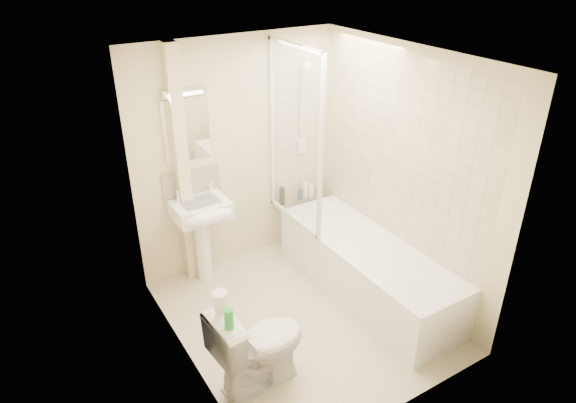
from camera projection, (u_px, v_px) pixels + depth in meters
floor at (303, 317)px, 4.83m from camera, size 2.50×2.50×0.00m
wall_back at (237, 156)px, 5.22m from camera, size 2.20×0.02×2.40m
wall_left at (180, 241)px, 3.76m from camera, size 0.02×2.50×2.40m
wall_right at (403, 176)px, 4.79m from camera, size 0.02×2.50×2.40m
ceiling at (307, 58)px, 3.72m from camera, size 2.20×2.50×0.02m
tile_back at (300, 122)px, 5.46m from camera, size 0.70×0.01×1.75m
tile_right at (404, 153)px, 4.68m from camera, size 0.01×2.10×1.75m
pipe_boxing at (182, 171)px, 4.89m from camera, size 0.12×0.12×2.40m
splashback at (191, 183)px, 5.05m from camera, size 0.60×0.02×0.30m
mirror at (186, 130)px, 4.80m from camera, size 0.46×0.01×0.60m
strip_light at (184, 91)px, 4.61m from camera, size 0.42×0.07×0.07m
bathtub at (367, 267)px, 5.05m from camera, size 0.70×2.10×0.55m
shower_screen at (294, 139)px, 4.95m from camera, size 0.04×0.92×1.80m
shower_fixture at (302, 113)px, 5.37m from camera, size 0.10×0.16×0.99m
pedestal_sink at (203, 219)px, 5.02m from camera, size 0.53×0.49×1.03m
bottle_black_a at (282, 196)px, 5.63m from camera, size 0.06×0.06×0.20m
bottle_blue at (300, 194)px, 5.76m from camera, size 0.05×0.05×0.12m
bottle_cream at (305, 190)px, 5.77m from camera, size 0.05×0.05×0.19m
bottle_white_b at (311, 190)px, 5.82m from camera, size 0.06×0.06×0.15m
bottle_green at (318, 190)px, 5.88m from camera, size 0.05×0.05×0.09m
toilet at (259, 345)px, 3.96m from camera, size 0.56×0.82×0.77m
toilet_roll_lower at (221, 304)px, 3.73m from camera, size 0.10×0.10×0.09m
toilet_roll_upper at (220, 298)px, 3.63m from camera, size 0.12×0.12×0.10m
green_bottle at (229, 319)px, 3.53m from camera, size 0.07×0.07×0.16m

